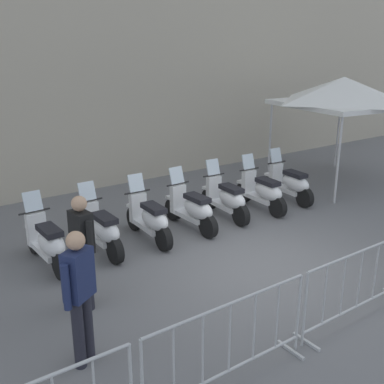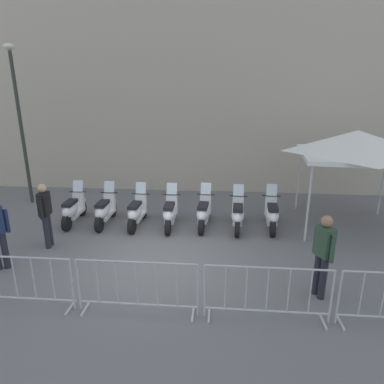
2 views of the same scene
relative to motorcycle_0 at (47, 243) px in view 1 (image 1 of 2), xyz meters
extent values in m
plane|color=slate|center=(3.26, -1.75, -0.45)|extent=(120.00, 120.00, 0.00)
cylinder|color=black|center=(-0.11, 0.69, -0.21)|extent=(0.21, 0.50, 0.48)
cylinder|color=black|center=(0.08, -0.53, -0.21)|extent=(0.21, 0.50, 0.48)
cube|color=white|center=(-0.01, 0.08, -0.17)|extent=(0.41, 0.90, 0.10)
ellipsoid|color=white|center=(0.03, -0.20, 0.07)|extent=(0.49, 0.89, 0.40)
cube|color=black|center=(0.03, -0.17, 0.29)|extent=(0.37, 0.64, 0.10)
cube|color=white|center=(-0.08, 0.51, 0.10)|extent=(0.36, 0.19, 0.60)
cylinder|color=black|center=(-0.08, 0.51, 0.43)|extent=(0.56, 0.12, 0.04)
cube|color=silver|center=(-0.09, 0.56, 0.61)|extent=(0.34, 0.19, 0.35)
cube|color=white|center=(-0.11, 0.69, 0.06)|extent=(0.25, 0.35, 0.06)
cylinder|color=black|center=(0.92, 0.81, -0.21)|extent=(0.20, 0.49, 0.48)
cylinder|color=black|center=(1.07, -0.42, -0.21)|extent=(0.20, 0.49, 0.48)
cube|color=white|center=(0.99, 0.20, -0.17)|extent=(0.38, 0.90, 0.10)
ellipsoid|color=white|center=(1.03, -0.08, 0.07)|extent=(0.46, 0.88, 0.40)
cube|color=black|center=(1.02, -0.05, 0.29)|extent=(0.35, 0.63, 0.10)
cube|color=white|center=(0.94, 0.63, 0.10)|extent=(0.35, 0.18, 0.60)
cylinder|color=black|center=(0.94, 0.63, 0.43)|extent=(0.56, 0.10, 0.04)
cube|color=silver|center=(0.93, 0.68, 0.61)|extent=(0.33, 0.18, 0.35)
cube|color=white|center=(0.92, 0.81, 0.06)|extent=(0.24, 0.34, 0.06)
cylinder|color=black|center=(1.95, 0.89, -0.21)|extent=(0.18, 0.49, 0.48)
cylinder|color=black|center=(2.05, -0.34, -0.21)|extent=(0.18, 0.49, 0.48)
cube|color=white|center=(2.00, 0.27, -0.17)|extent=(0.35, 0.89, 0.10)
ellipsoid|color=white|center=(2.02, 0.00, 0.07)|extent=(0.43, 0.87, 0.40)
cube|color=black|center=(2.02, 0.03, 0.29)|extent=(0.33, 0.62, 0.10)
cube|color=white|center=(1.97, 0.71, 0.10)|extent=(0.35, 0.17, 0.60)
cylinder|color=black|center=(1.97, 0.71, 0.43)|extent=(0.56, 0.08, 0.04)
cube|color=silver|center=(1.96, 0.76, 0.61)|extent=(0.33, 0.17, 0.35)
cube|color=white|center=(1.95, 0.89, 0.06)|extent=(0.23, 0.34, 0.06)
cylinder|color=black|center=(2.92, 1.01, -0.21)|extent=(0.21, 0.50, 0.48)
cylinder|color=black|center=(3.10, -0.22, -0.21)|extent=(0.21, 0.50, 0.48)
cube|color=white|center=(3.01, 0.39, -0.17)|extent=(0.40, 0.90, 0.10)
ellipsoid|color=white|center=(3.05, 0.12, 0.07)|extent=(0.48, 0.88, 0.40)
cube|color=black|center=(3.04, 0.15, 0.29)|extent=(0.36, 0.63, 0.10)
cube|color=white|center=(2.94, 0.82, 0.10)|extent=(0.36, 0.19, 0.60)
cylinder|color=black|center=(2.94, 0.82, 0.43)|extent=(0.56, 0.12, 0.04)
cube|color=silver|center=(2.94, 0.87, 0.61)|extent=(0.34, 0.18, 0.35)
cube|color=white|center=(2.92, 1.01, 0.06)|extent=(0.24, 0.35, 0.06)
cylinder|color=black|center=(3.97, 1.24, -0.21)|extent=(0.16, 0.49, 0.48)
cylinder|color=black|center=(4.03, 0.00, -0.21)|extent=(0.16, 0.49, 0.48)
cube|color=white|center=(4.00, 0.62, -0.17)|extent=(0.32, 0.88, 0.10)
ellipsoid|color=white|center=(4.01, 0.34, 0.07)|extent=(0.40, 0.86, 0.40)
cube|color=black|center=(4.01, 0.37, 0.29)|extent=(0.31, 0.61, 0.10)
cube|color=white|center=(3.98, 1.05, 0.10)|extent=(0.35, 0.16, 0.60)
cylinder|color=black|center=(3.98, 1.05, 0.43)|extent=(0.56, 0.06, 0.04)
cube|color=silver|center=(3.97, 1.10, 0.61)|extent=(0.33, 0.16, 0.35)
cube|color=white|center=(3.97, 1.24, 0.06)|extent=(0.22, 0.33, 0.06)
cylinder|color=black|center=(4.97, 1.28, -0.21)|extent=(0.17, 0.49, 0.48)
cylinder|color=black|center=(5.05, 0.04, -0.21)|extent=(0.17, 0.49, 0.48)
cube|color=white|center=(5.01, 0.66, -0.17)|extent=(0.33, 0.88, 0.10)
ellipsoid|color=white|center=(5.03, 0.38, 0.07)|extent=(0.41, 0.86, 0.40)
cube|color=black|center=(5.03, 0.41, 0.29)|extent=(0.32, 0.62, 0.10)
cube|color=white|center=(4.99, 1.09, 0.10)|extent=(0.35, 0.16, 0.60)
cylinder|color=black|center=(4.99, 1.09, 0.43)|extent=(0.56, 0.07, 0.04)
cube|color=silver|center=(4.98, 1.14, 0.61)|extent=(0.33, 0.16, 0.35)
cube|color=white|center=(4.97, 1.28, 0.06)|extent=(0.22, 0.33, 0.06)
cylinder|color=black|center=(5.97, 1.50, -0.21)|extent=(0.16, 0.49, 0.48)
cylinder|color=black|center=(6.04, 0.26, -0.21)|extent=(0.16, 0.49, 0.48)
cube|color=white|center=(6.01, 0.88, -0.17)|extent=(0.33, 0.88, 0.10)
ellipsoid|color=white|center=(6.02, 0.60, 0.07)|extent=(0.40, 0.86, 0.40)
cube|color=black|center=(6.02, 0.63, 0.29)|extent=(0.31, 0.61, 0.10)
cube|color=white|center=(5.98, 1.31, 0.10)|extent=(0.35, 0.16, 0.60)
cylinder|color=black|center=(5.98, 1.31, 0.43)|extent=(0.56, 0.07, 0.04)
cube|color=silver|center=(5.98, 1.36, 0.61)|extent=(0.33, 0.16, 0.35)
cube|color=white|center=(5.97, 1.50, 0.06)|extent=(0.22, 0.33, 0.06)
cube|color=#B2B5B7|center=(2.19, -3.85, -0.43)|extent=(0.09, 0.44, 0.04)
cylinder|color=#B2B5B7|center=(2.28, -3.84, 0.07)|extent=(0.04, 0.04, 1.05)
cylinder|color=#B2B5B7|center=(1.18, -3.97, 0.60)|extent=(2.20, 0.30, 0.04)
cylinder|color=#B2B5B7|center=(1.18, -3.97, -0.27)|extent=(2.20, 0.30, 0.04)
cylinder|color=#B2B5B7|center=(0.44, -4.06, 0.16)|extent=(0.02, 0.02, 0.87)
cylinder|color=#B2B5B7|center=(0.81, -4.01, 0.16)|extent=(0.02, 0.02, 0.87)
cylinder|color=#B2B5B7|center=(1.18, -3.97, 0.16)|extent=(0.02, 0.02, 0.87)
cylinder|color=#B2B5B7|center=(1.54, -3.93, 0.16)|extent=(0.02, 0.02, 0.87)
cylinder|color=#B2B5B7|center=(1.91, -3.88, 0.16)|extent=(0.02, 0.02, 0.87)
cube|color=#B2B5B7|center=(2.48, -3.81, -0.43)|extent=(0.09, 0.44, 0.04)
cylinder|color=#B2B5B7|center=(2.40, -3.82, 0.07)|extent=(0.04, 0.04, 1.05)
cylinder|color=#B2B5B7|center=(3.50, -3.69, 0.60)|extent=(2.20, 0.30, 0.04)
cylinder|color=#B2B5B7|center=(3.50, -3.69, -0.27)|extent=(2.20, 0.30, 0.04)
cylinder|color=#B2B5B7|center=(2.76, -3.78, 0.16)|extent=(0.02, 0.02, 0.87)
cylinder|color=#B2B5B7|center=(3.13, -3.74, 0.16)|extent=(0.02, 0.02, 0.87)
cylinder|color=#B2B5B7|center=(3.50, -3.69, 0.16)|extent=(0.02, 0.02, 0.87)
cylinder|color=#B2B5B7|center=(3.86, -3.65, 0.16)|extent=(0.02, 0.02, 0.87)
cylinder|color=#23232D|center=(0.24, -1.67, 0.00)|extent=(0.14, 0.14, 0.90)
cylinder|color=#23232D|center=(0.19, -1.49, 0.00)|extent=(0.14, 0.14, 0.90)
cube|color=black|center=(0.21, -1.58, 0.75)|extent=(0.30, 0.40, 0.60)
sphere|color=tan|center=(0.21, -1.58, 1.17)|extent=(0.22, 0.22, 0.22)
cylinder|color=black|center=(0.27, -1.80, 0.70)|extent=(0.09, 0.09, 0.55)
cylinder|color=black|center=(0.16, -1.35, 0.70)|extent=(0.09, 0.09, 0.55)
cylinder|color=#23232D|center=(-0.23, -2.87, 0.00)|extent=(0.14, 0.14, 0.90)
cylinder|color=#23232D|center=(-0.09, -2.76, 0.00)|extent=(0.14, 0.14, 0.90)
cube|color=navy|center=(-0.16, -2.81, 0.75)|extent=(0.42, 0.40, 0.60)
sphere|color=tan|center=(-0.16, -2.81, 1.17)|extent=(0.22, 0.22, 0.22)
cylinder|color=navy|center=(-0.34, -2.96, 0.70)|extent=(0.09, 0.09, 0.55)
cylinder|color=navy|center=(0.02, -2.67, 0.70)|extent=(0.09, 0.09, 0.55)
cylinder|color=silver|center=(6.91, 0.15, 0.62)|extent=(0.06, 0.06, 2.15)
cylinder|color=silver|center=(6.91, 2.81, 0.62)|extent=(0.06, 0.06, 2.15)
cylinder|color=silver|center=(9.56, 2.81, 0.62)|extent=(0.06, 0.06, 2.15)
cube|color=white|center=(8.23, 1.48, 1.75)|extent=(2.95, 2.95, 0.12)
pyramid|color=white|center=(8.23, 1.48, 2.13)|extent=(2.95, 2.95, 0.65)
camera|label=1|loc=(-1.25, -7.60, 3.26)|focal=43.01mm
camera|label=2|loc=(5.52, -8.58, 3.50)|focal=30.68mm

